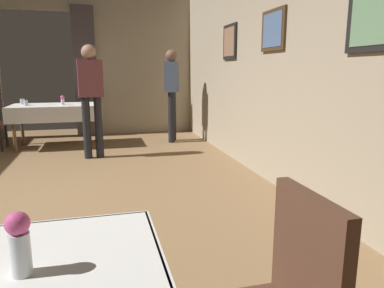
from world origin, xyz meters
name	(u,v)px	position (x,y,z in m)	size (l,w,h in m)	color
wall_right	(287,56)	(3.20, 0.00, 1.50)	(0.16, 8.40, 3.00)	tan
wall_back	(37,61)	(0.00, 4.18, 1.52)	(6.40, 0.27, 3.00)	tan
dining_table_mid	(57,110)	(0.43, 3.07, 0.66)	(1.56, 0.90, 0.75)	brown
flower_vase_near	(19,241)	(0.92, -2.62, 0.86)	(0.07, 0.07, 0.20)	silver
flower_vase_mid	(63,100)	(0.54, 2.97, 0.84)	(0.07, 0.07, 0.17)	silver
glass_mid_b	(26,103)	(-0.06, 3.01, 0.80)	(0.07, 0.07, 0.09)	silver
glass_mid_c	(22,102)	(-0.16, 3.28, 0.80)	(0.08, 0.08, 0.10)	silver
person_waiter_by_doorway	(172,88)	(2.50, 2.97, 1.02)	(0.33, 0.41, 1.72)	black
person_diner_standing_aside	(91,92)	(1.05, 1.99, 1.02)	(0.38, 0.25, 1.72)	black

